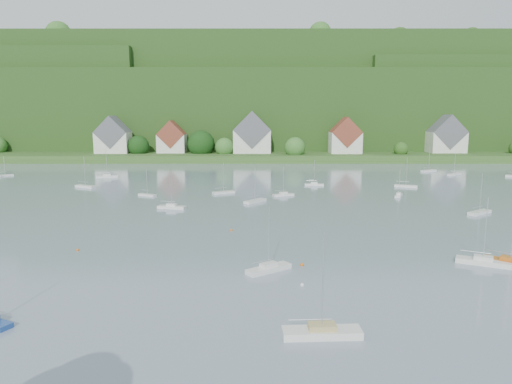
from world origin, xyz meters
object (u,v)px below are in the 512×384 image
at_px(near_sailboat_2, 322,331).
at_px(near_sailboat_4, 483,261).
at_px(near_sailboat_3, 269,268).
at_px(near_sailboat_5, 511,262).

height_order(near_sailboat_2, near_sailboat_4, near_sailboat_2).
distance_m(near_sailboat_3, near_sailboat_4, 27.67).
relative_size(near_sailboat_3, near_sailboat_4, 0.93).
distance_m(near_sailboat_2, near_sailboat_3, 17.70).
relative_size(near_sailboat_4, near_sailboat_5, 0.98).
height_order(near_sailboat_3, near_sailboat_4, near_sailboat_4).
xyz_separation_m(near_sailboat_2, near_sailboat_5, (26.64, 19.41, -0.01)).
relative_size(near_sailboat_2, near_sailboat_5, 1.03).
distance_m(near_sailboat_2, near_sailboat_5, 32.96).
bearing_deg(near_sailboat_5, near_sailboat_2, -100.54).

